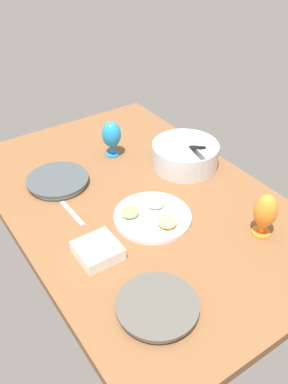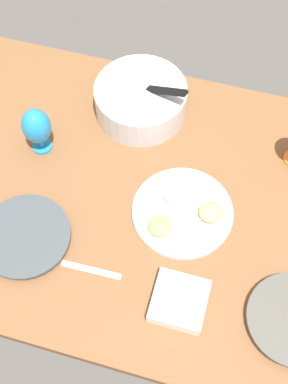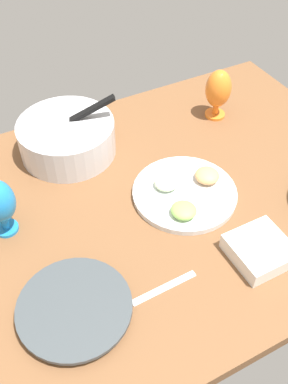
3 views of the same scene
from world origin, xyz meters
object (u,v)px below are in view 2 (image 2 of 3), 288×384
at_px(dinner_plate_left, 25,237).
at_px(hurricane_glass_blue, 37,127).
at_px(mixing_bowl, 141,99).
at_px(fruit_platter, 183,212).
at_px(square_bowl_white, 179,301).

xyz_separation_m(dinner_plate_left, hurricane_glass_blue, (-0.07, 0.33, 0.09)).
bearing_deg(hurricane_glass_blue, mixing_bowl, 40.60).
distance_m(dinner_plate_left, fruit_platter, 0.48).
height_order(dinner_plate_left, square_bowl_white, square_bowl_white).
xyz_separation_m(fruit_platter, hurricane_glass_blue, (-0.51, 0.12, 0.10)).
height_order(dinner_plate_left, fruit_platter, fruit_platter).
bearing_deg(dinner_plate_left, mixing_bowl, 70.48).
bearing_deg(mixing_bowl, square_bowl_white, -65.29).
relative_size(dinner_plate_left, mixing_bowl, 0.86).
relative_size(dinner_plate_left, square_bowl_white, 1.84).
bearing_deg(fruit_platter, dinner_plate_left, -154.23).
height_order(mixing_bowl, square_bowl_white, mixing_bowl).
relative_size(fruit_platter, hurricane_glass_blue, 1.72).
distance_m(mixing_bowl, square_bowl_white, 0.69).
height_order(fruit_platter, hurricane_glass_blue, hurricane_glass_blue).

